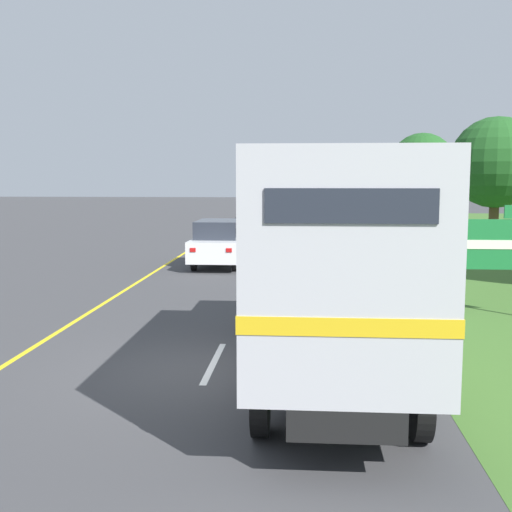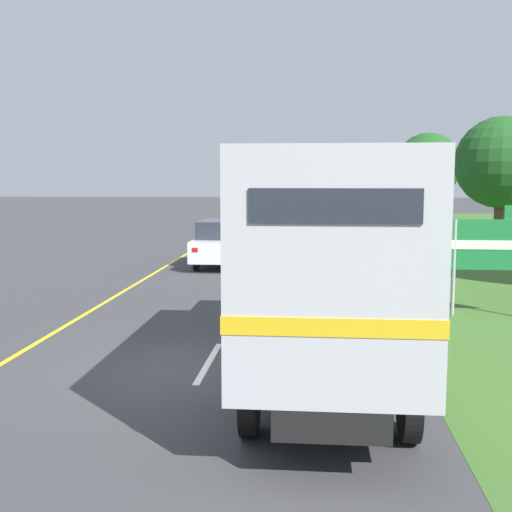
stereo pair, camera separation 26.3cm
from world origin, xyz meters
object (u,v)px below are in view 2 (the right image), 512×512
object	(u,v)px
highway_sign	(488,247)
lead_car_white	(222,242)
horse_trailer_truck	(327,258)
lead_car_red_ahead	(267,207)
lead_car_silver_ahead	(315,218)
delineator_post	(436,337)
roadside_tree_far	(428,166)
roadside_tree_mid	(501,163)

from	to	relation	value
highway_sign	lead_car_white	bearing A→B (deg)	132.95
horse_trailer_truck	lead_car_red_ahead	size ratio (longest dim) A/B	1.88
lead_car_white	lead_car_red_ahead	distance (m)	27.77
horse_trailer_truck	highway_sign	distance (m)	6.62
horse_trailer_truck	lead_car_silver_ahead	xyz separation A→B (m)	(-0.19, 28.43, -1.14)
delineator_post	lead_car_silver_ahead	bearing A→B (deg)	94.51
lead_car_red_ahead	roadside_tree_far	size ratio (longest dim) A/B	0.75
horse_trailer_truck	lead_car_red_ahead	distance (m)	41.49
roadside_tree_mid	lead_car_silver_ahead	bearing A→B (deg)	129.48
lead_car_red_ahead	highway_sign	distance (m)	36.86
roadside_tree_mid	roadside_tree_far	distance (m)	9.24
lead_car_white	lead_car_silver_ahead	size ratio (longest dim) A/B	1.10
highway_sign	roadside_tree_mid	size ratio (longest dim) A/B	0.45
lead_car_white	lead_car_red_ahead	size ratio (longest dim) A/B	0.99
lead_car_red_ahead	delineator_post	distance (m)	40.72
delineator_post	lead_car_white	bearing A→B (deg)	114.35
roadside_tree_far	lead_car_silver_ahead	bearing A→B (deg)	173.93
lead_car_silver_ahead	roadside_tree_mid	xyz separation A→B (m)	(8.07, -9.79, 3.08)
lead_car_white	delineator_post	world-z (taller)	lead_car_white
lead_car_silver_ahead	roadside_tree_far	distance (m)	7.23
horse_trailer_truck	delineator_post	bearing A→B (deg)	27.21
lead_car_red_ahead	delineator_post	size ratio (longest dim) A/B	4.65
horse_trailer_truck	lead_car_white	xyz separation A→B (m)	(-3.69, 13.52, -1.14)
horse_trailer_truck	delineator_post	xyz separation A→B (m)	(1.97, 1.01, -1.53)
roadside_tree_far	delineator_post	bearing A→B (deg)	-99.20
lead_car_silver_ahead	roadside_tree_far	xyz separation A→B (m)	(6.49, -0.69, 3.11)
lead_car_white	lead_car_red_ahead	world-z (taller)	lead_car_red_ahead
lead_car_silver_ahead	delineator_post	xyz separation A→B (m)	(2.16, -27.41, -0.39)
roadside_tree_mid	lead_car_white	bearing A→B (deg)	-156.12
lead_car_silver_ahead	roadside_tree_far	world-z (taller)	roadside_tree_far
highway_sign	roadside_tree_mid	xyz separation A→B (m)	(3.92, 13.33, 2.30)
lead_car_white	roadside_tree_far	distance (m)	17.65
lead_car_red_ahead	roadside_tree_far	distance (m)	17.30
lead_car_silver_ahead	horse_trailer_truck	bearing A→B (deg)	-89.61
roadside_tree_mid	delineator_post	distance (m)	18.91
horse_trailer_truck	lead_car_silver_ahead	world-z (taller)	horse_trailer_truck
roadside_tree_mid	delineator_post	world-z (taller)	roadside_tree_mid
lead_car_silver_ahead	highway_sign	world-z (taller)	highway_sign
roadside_tree_far	highway_sign	bearing A→B (deg)	-95.97
lead_car_white	roadside_tree_mid	xyz separation A→B (m)	(11.56, 5.12, 3.08)
highway_sign	delineator_post	world-z (taller)	highway_sign
highway_sign	roadside_tree_far	bearing A→B (deg)	84.03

